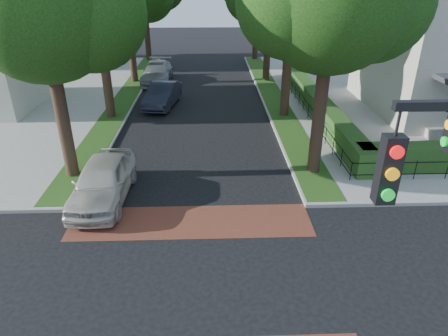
{
  "coord_description": "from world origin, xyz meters",
  "views": [
    {
      "loc": [
        0.8,
        -9.35,
        8.48
      ],
      "look_at": [
        1.28,
        4.48,
        1.6
      ],
      "focal_mm": 32.0,
      "sensor_mm": 36.0,
      "label": 1
    }
  ],
  "objects": [
    {
      "name": "tree_left_near",
      "position": [
        -5.4,
        7.23,
        7.27
      ],
      "size": [
        7.5,
        6.45,
        10.2
      ],
      "color": "black",
      "rests_on": "sidewalk_nw"
    },
    {
      "name": "ground",
      "position": [
        0.0,
        0.0,
        0.0
      ],
      "size": [
        120.0,
        120.0,
        0.0
      ],
      "primitive_type": "plane",
      "color": "black",
      "rests_on": "ground"
    },
    {
      "name": "parked_car_rear",
      "position": [
        -3.6,
        24.15,
        0.82
      ],
      "size": [
        2.32,
        5.68,
        1.65
      ],
      "primitive_type": "imported",
      "rotation": [
        0.0,
        0.0,
        -0.0
      ],
      "color": "gray",
      "rests_on": "ground"
    },
    {
      "name": "house_left_far",
      "position": [
        -15.49,
        31.99,
        5.04
      ],
      "size": [
        10.0,
        9.0,
        10.14
      ],
      "color": "beige",
      "rests_on": "sidewalk_nw"
    },
    {
      "name": "grass_strip_ne",
      "position": [
        5.4,
        19.1,
        0.16
      ],
      "size": [
        1.6,
        29.8,
        0.02
      ],
      "primitive_type": "cube",
      "color": "#254413",
      "rests_on": "sidewalk_ne"
    },
    {
      "name": "parked_car_front",
      "position": [
        -3.6,
        5.0,
        0.86
      ],
      "size": [
        2.15,
        5.08,
        1.71
      ],
      "primitive_type": "imported",
      "rotation": [
        0.0,
        0.0,
        -0.03
      ],
      "color": "beige",
      "rests_on": "ground"
    },
    {
      "name": "crosswalk_far",
      "position": [
        0.0,
        3.2,
        0.01
      ],
      "size": [
        9.0,
        2.2,
        0.01
      ],
      "primitive_type": "cube",
      "color": "brown",
      "rests_on": "ground"
    },
    {
      "name": "grass_strip_nw",
      "position": [
        -5.4,
        19.1,
        0.16
      ],
      "size": [
        1.6,
        29.8,
        0.02
      ],
      "primitive_type": "cube",
      "color": "#254413",
      "rests_on": "sidewalk_nw"
    },
    {
      "name": "parked_car_middle",
      "position": [
        -2.49,
        17.55,
        0.79
      ],
      "size": [
        2.42,
        4.98,
        1.57
      ],
      "primitive_type": "imported",
      "rotation": [
        0.0,
        0.0,
        -0.16
      ],
      "color": "#222433",
      "rests_on": "ground"
    },
    {
      "name": "hedge_main_road",
      "position": [
        7.7,
        15.0,
        0.75
      ],
      "size": [
        1.0,
        18.0,
        1.2
      ],
      "primitive_type": "cube",
      "color": "#204317",
      "rests_on": "sidewalk_ne"
    },
    {
      "name": "fence_main_road",
      "position": [
        6.9,
        15.0,
        0.6
      ],
      "size": [
        0.06,
        18.0,
        0.9
      ],
      "primitive_type": null,
      "color": "black",
      "rests_on": "sidewalk_ne"
    }
  ]
}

